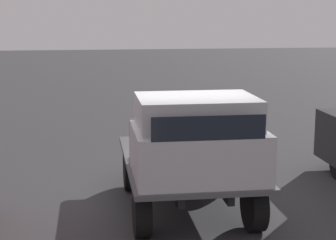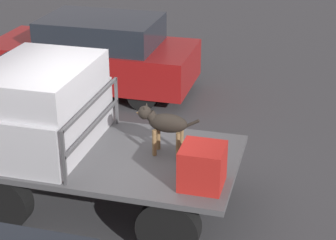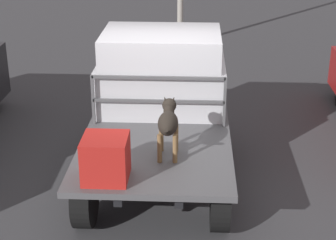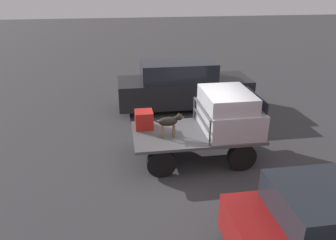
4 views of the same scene
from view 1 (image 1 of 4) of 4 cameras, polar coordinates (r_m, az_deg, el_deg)
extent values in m
plane|color=#38383A|center=(9.72, 1.82, -8.85)|extent=(80.00, 80.00, 0.00)
cylinder|color=black|center=(8.73, 8.75, -8.54)|extent=(0.80, 0.24, 0.80)
cylinder|color=black|center=(8.41, -2.68, -9.18)|extent=(0.80, 0.24, 0.80)
cylinder|color=black|center=(10.82, 5.30, -4.58)|extent=(0.80, 0.24, 0.80)
cylinder|color=black|center=(10.57, -3.84, -4.94)|extent=(0.80, 0.24, 0.80)
cube|color=black|center=(9.57, 3.95, -4.85)|extent=(3.38, 0.10, 0.18)
cube|color=black|center=(9.45, -0.30, -5.03)|extent=(3.38, 0.10, 0.18)
cube|color=#4C4C4F|center=(9.47, 1.85, -4.18)|extent=(3.68, 2.04, 0.08)
cube|color=#B7B7BC|center=(8.41, 3.03, -3.27)|extent=(1.57, 1.92, 0.74)
cube|color=#B7B7BC|center=(8.39, 2.92, 0.87)|extent=(1.33, 1.76, 0.45)
cube|color=black|center=(7.55, 4.19, -0.82)|extent=(0.02, 1.57, 0.34)
cube|color=#4C4C4F|center=(9.43, 7.66, -1.77)|extent=(0.04, 0.04, 0.74)
cube|color=#4C4C4F|center=(9.11, -3.80, -2.15)|extent=(0.04, 0.04, 0.74)
cube|color=#4C4C4F|center=(9.15, 2.04, 0.18)|extent=(0.04, 1.88, 0.04)
cube|color=#4C4C4F|center=(9.22, 2.02, -1.97)|extent=(0.04, 1.88, 0.04)
cylinder|color=brown|center=(10.06, 0.67, -1.93)|extent=(0.06, 0.06, 0.38)
cylinder|color=brown|center=(10.03, -0.41, -1.97)|extent=(0.06, 0.06, 0.38)
cylinder|color=brown|center=(10.38, 0.40, -1.53)|extent=(0.06, 0.06, 0.38)
cylinder|color=brown|center=(10.35, -0.65, -1.56)|extent=(0.06, 0.06, 0.38)
ellipsoid|color=black|center=(10.15, 0.00, -0.25)|extent=(0.53, 0.26, 0.26)
sphere|color=brown|center=(10.01, 0.12, -0.66)|extent=(0.12, 0.12, 0.12)
cylinder|color=black|center=(9.91, 0.18, -0.10)|extent=(0.18, 0.14, 0.18)
sphere|color=black|center=(9.81, 0.26, 0.05)|extent=(0.19, 0.19, 0.19)
cone|color=brown|center=(9.74, 0.33, -0.11)|extent=(0.10, 0.10, 0.10)
cone|color=black|center=(9.81, 0.55, 0.52)|extent=(0.06, 0.08, 0.10)
cone|color=black|center=(9.80, -0.04, 0.51)|extent=(0.06, 0.08, 0.10)
cylinder|color=black|center=(10.45, -0.24, 0.23)|extent=(0.23, 0.04, 0.16)
cube|color=#AD1E19|center=(10.90, 3.17, -0.52)|extent=(0.53, 0.53, 0.53)
camera|label=2|loc=(14.14, 27.29, 14.65)|focal=60.00mm
camera|label=3|loc=(16.34, -4.41, 13.66)|focal=60.00mm
camera|label=4|loc=(13.20, -41.34, 15.67)|focal=35.00mm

